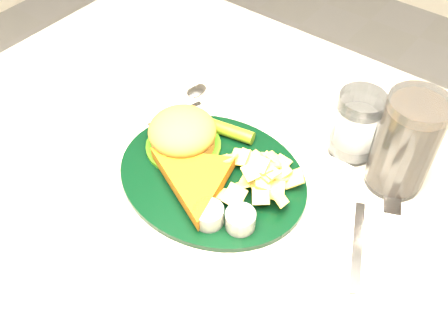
# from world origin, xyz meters

# --- Properties ---
(table) EXTENTS (1.20, 0.80, 0.75)m
(table) POSITION_xyz_m (0.00, 0.00, 0.38)
(table) COLOR #A29C92
(table) RESTS_ON ground
(dinner_plate) EXTENTS (0.31, 0.26, 0.07)m
(dinner_plate) POSITION_xyz_m (-0.06, -0.03, 0.78)
(dinner_plate) COLOR black
(dinner_plate) RESTS_ON table
(water_glass) EXTENTS (0.08, 0.08, 0.11)m
(water_glass) POSITION_xyz_m (0.08, 0.15, 0.81)
(water_glass) COLOR silver
(water_glass) RESTS_ON table
(cola_glass) EXTENTS (0.09, 0.09, 0.16)m
(cola_glass) POSITION_xyz_m (0.16, 0.13, 0.83)
(cola_glass) COLOR black
(cola_glass) RESTS_ON table
(fork_napkin) EXTENTS (0.21, 0.24, 0.01)m
(fork_napkin) POSITION_xyz_m (0.18, -0.00, 0.76)
(fork_napkin) COLOR white
(fork_napkin) RESTS_ON table
(spoon) EXTENTS (0.08, 0.15, 0.01)m
(spoon) POSITION_xyz_m (-0.20, 0.04, 0.75)
(spoon) COLOR silver
(spoon) RESTS_ON table
(ramekin) EXTENTS (0.04, 0.04, 0.02)m
(ramekin) POSITION_xyz_m (-0.27, 0.15, 0.76)
(ramekin) COLOR silver
(ramekin) RESTS_ON table
(wrapped_straw) EXTENTS (0.21, 0.08, 0.01)m
(wrapped_straw) POSITION_xyz_m (0.04, 0.11, 0.75)
(wrapped_straw) COLOR white
(wrapped_straw) RESTS_ON table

